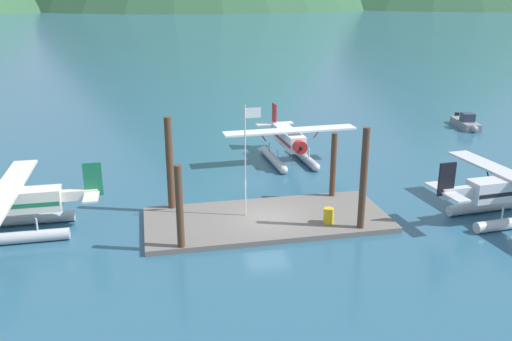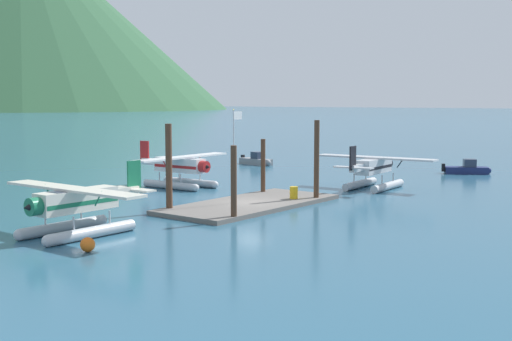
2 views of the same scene
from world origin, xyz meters
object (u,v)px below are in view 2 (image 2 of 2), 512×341
object	(u,v)px
seaplane_white_bow_right	(180,169)
boat_navy_open_se	(468,169)
fuel_drum	(294,193)
seaplane_cream_port_fwd	(77,207)
mooring_buoy	(88,245)
seaplane_silver_stbd_aft	(374,170)
flagpole	(235,145)
boat_grey_open_east	(257,160)

from	to	relation	value
seaplane_white_bow_right	boat_navy_open_se	bearing A→B (deg)	-31.30
fuel_drum	seaplane_cream_port_fwd	bearing A→B (deg)	170.74
mooring_buoy	seaplane_white_bow_right	bearing A→B (deg)	33.54
mooring_buoy	seaplane_silver_stbd_aft	bearing A→B (deg)	-0.01
flagpole	fuel_drum	bearing A→B (deg)	-25.49
mooring_buoy	boat_navy_open_se	bearing A→B (deg)	-2.63
seaplane_white_bow_right	seaplane_silver_stbd_aft	distance (m)	16.40
flagpole	boat_navy_open_se	xyz separation A→B (m)	(30.90, -5.08, -3.83)
flagpole	seaplane_silver_stbd_aft	world-z (taller)	flagpole
flagpole	seaplane_cream_port_fwd	xyz separation A→B (m)	(-12.72, 0.74, -2.75)
mooring_buoy	boat_grey_open_east	xyz separation A→B (m)	(40.31, 20.71, 0.12)
mooring_buoy	seaplane_white_bow_right	size ratio (longest dim) A/B	0.07
boat_grey_open_east	boat_navy_open_se	xyz separation A→B (m)	(5.52, -22.82, 0.00)
boat_navy_open_se	mooring_buoy	bearing A→B (deg)	177.37
flagpole	mooring_buoy	xyz separation A→B (m)	(-14.93, -2.97, -3.96)
seaplane_silver_stbd_aft	seaplane_cream_port_fwd	bearing A→B (deg)	172.29
seaplane_cream_port_fwd	seaplane_silver_stbd_aft	distance (m)	27.70
mooring_buoy	boat_navy_open_se	xyz separation A→B (m)	(45.83, -2.10, 0.12)
mooring_buoy	seaplane_cream_port_fwd	distance (m)	4.49
flagpole	boat_navy_open_se	size ratio (longest dim) A/B	1.48
seaplane_white_bow_right	seaplane_silver_stbd_aft	world-z (taller)	same
flagpole	fuel_drum	world-z (taller)	flagpole
seaplane_white_bow_right	boat_navy_open_se	world-z (taller)	seaplane_white_bow_right
mooring_buoy	seaplane_cream_port_fwd	world-z (taller)	seaplane_cream_port_fwd
seaplane_cream_port_fwd	boat_grey_open_east	distance (m)	41.73
mooring_buoy	boat_navy_open_se	world-z (taller)	boat_navy_open_se
seaplane_silver_stbd_aft	boat_navy_open_se	world-z (taller)	seaplane_silver_stbd_aft
fuel_drum	boat_grey_open_east	world-z (taller)	boat_grey_open_east
boat_navy_open_se	seaplane_silver_stbd_aft	bearing A→B (deg)	172.59
seaplane_silver_stbd_aft	boat_navy_open_se	size ratio (longest dim) A/B	2.38
seaplane_white_bow_right	seaplane_cream_port_fwd	world-z (taller)	same
flagpole	boat_navy_open_se	distance (m)	31.55
seaplane_cream_port_fwd	seaplane_white_bow_right	bearing A→B (deg)	28.30
mooring_buoy	seaplane_silver_stbd_aft	xyz separation A→B (m)	(29.66, -0.00, 1.21)
boat_navy_open_se	fuel_drum	bearing A→B (deg)	173.47
flagpole	seaplane_cream_port_fwd	world-z (taller)	flagpole
seaplane_white_bow_right	boat_grey_open_east	world-z (taller)	seaplane_white_bow_right
seaplane_silver_stbd_aft	boat_grey_open_east	distance (m)	23.32
seaplane_cream_port_fwd	boat_navy_open_se	world-z (taller)	seaplane_cream_port_fwd
flagpole	boat_navy_open_se	bearing A→B (deg)	-9.33
boat_grey_open_east	fuel_drum	bearing A→B (deg)	-136.92
mooring_buoy	seaplane_white_bow_right	xyz separation A→B (m)	(20.27, 13.44, 1.21)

